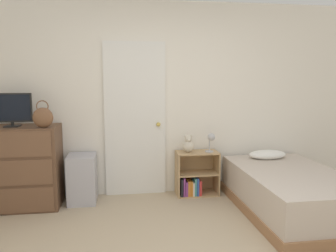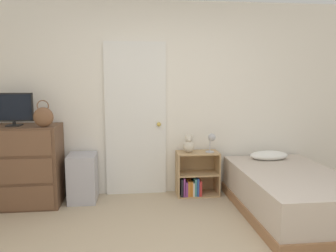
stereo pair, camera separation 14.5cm
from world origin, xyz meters
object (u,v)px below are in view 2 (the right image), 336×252
dresser (22,166)px  storage_bin (83,178)px  teddy_bear (189,145)px  handbag (43,117)px  desk_lamp (212,139)px  bed (291,193)px  tv (13,109)px  bookshelf (195,178)px

dresser → storage_bin: size_ratio=1.64×
storage_bin → teddy_bear: size_ratio=2.62×
handbag → storage_bin: size_ratio=0.52×
dresser → desk_lamp: bearing=1.6°
dresser → bed: (3.15, -0.63, -0.25)m
tv → storage_bin: tv is taller
tv → desk_lamp: tv is taller
dresser → bookshelf: size_ratio=1.69×
dresser → desk_lamp: dresser is taller
tv → storage_bin: 1.18m
dresser → bed: size_ratio=0.55×
tv → dresser: bearing=25.6°
storage_bin → desk_lamp: (1.67, 0.01, 0.46)m
desk_lamp → bookshelf: bearing=168.0°
dresser → bookshelf: bearing=3.0°
storage_bin → bed: (2.44, -0.69, -0.06)m
dresser → tv: (-0.05, -0.02, 0.70)m
desk_lamp → storage_bin: bearing=-179.7°
dresser → bookshelf: (2.17, 0.11, -0.27)m
dresser → storage_bin: dresser is taller
dresser → tv: size_ratio=2.16×
storage_bin → bookshelf: size_ratio=1.03×
storage_bin → desk_lamp: size_ratio=2.38×
bookshelf → teddy_bear: 0.46m
teddy_bear → desk_lamp: size_ratio=0.91×
handbag → bed: bearing=-9.6°
desk_lamp → bed: size_ratio=0.14×
teddy_bear → bed: teddy_bear is taller
storage_bin → bed: 2.53m
storage_bin → bookshelf: 1.46m
handbag → bed: (2.82, -0.48, -0.86)m
tv → desk_lamp: 2.47m
dresser → teddy_bear: size_ratio=4.30×
tv → bookshelf: size_ratio=0.78×
bookshelf → desk_lamp: desk_lamp is taller
dresser → storage_bin: 0.74m
storage_bin → teddy_bear: (1.37, 0.05, 0.38)m
handbag → dresser: bearing=154.2°
tv → bed: tv is taller
storage_bin → desk_lamp: desk_lamp is taller
handbag → bookshelf: 2.06m
storage_bin → teddy_bear: 1.43m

